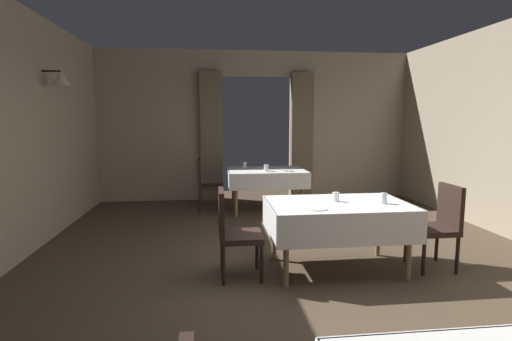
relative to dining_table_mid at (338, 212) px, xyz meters
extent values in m
plane|color=#4C3D2D|center=(-0.42, -0.23, -0.65)|extent=(10.08, 10.08, 0.00)
cylinder|color=black|center=(-3.44, 1.57, 1.63)|extent=(0.24, 0.02, 0.02)
cone|color=beige|center=(-3.32, 1.57, 1.53)|extent=(0.26, 0.26, 0.18)
cube|color=tan|center=(-2.37, 3.97, 0.85)|extent=(2.50, 0.12, 3.00)
cube|color=tan|center=(1.53, 3.97, 0.85)|extent=(2.50, 0.12, 3.00)
cube|color=tan|center=(-0.42, 3.97, 2.10)|extent=(1.40, 0.12, 0.50)
cube|color=#70604C|center=(-1.34, 3.83, 0.64)|extent=(0.44, 0.14, 2.57)
cube|color=#70604C|center=(0.50, 3.83, 0.64)|extent=(0.44, 0.14, 2.57)
cylinder|color=olive|center=(-0.64, -0.36, -0.29)|extent=(0.06, 0.06, 0.71)
cylinder|color=olive|center=(0.64, -0.36, -0.29)|extent=(0.06, 0.06, 0.71)
cylinder|color=olive|center=(-0.64, 0.36, -0.29)|extent=(0.06, 0.06, 0.71)
cylinder|color=olive|center=(0.64, 0.36, -0.29)|extent=(0.06, 0.06, 0.71)
cube|color=olive|center=(0.00, 0.00, 0.08)|extent=(1.43, 0.89, 0.03)
cube|color=white|center=(0.00, 0.00, 0.10)|extent=(1.49, 0.95, 0.01)
cube|color=white|center=(0.00, -0.47, -0.07)|extent=(1.49, 0.02, 0.33)
cube|color=white|center=(0.00, 0.47, -0.07)|extent=(1.49, 0.02, 0.33)
cube|color=white|center=(-0.75, 0.00, -0.07)|extent=(0.02, 0.95, 0.33)
cube|color=white|center=(0.75, 0.00, -0.07)|extent=(0.02, 0.95, 0.33)
cylinder|color=olive|center=(-0.95, 2.42, -0.29)|extent=(0.06, 0.06, 0.71)
cylinder|color=olive|center=(0.20, 2.42, -0.29)|extent=(0.06, 0.06, 0.71)
cylinder|color=olive|center=(-0.95, 3.20, -0.29)|extent=(0.06, 0.06, 0.71)
cylinder|color=olive|center=(0.20, 3.20, -0.29)|extent=(0.06, 0.06, 0.71)
cube|color=olive|center=(-0.38, 2.81, 0.08)|extent=(1.30, 0.95, 0.03)
cube|color=white|center=(-0.38, 2.81, 0.10)|extent=(1.36, 1.01, 0.01)
cube|color=white|center=(-0.38, 2.31, -0.04)|extent=(1.36, 0.02, 0.28)
cube|color=white|center=(-0.38, 3.31, -0.04)|extent=(1.36, 0.02, 0.28)
cube|color=white|center=(-1.06, 2.81, -0.04)|extent=(0.02, 1.01, 0.28)
cube|color=white|center=(0.31, 2.81, -0.04)|extent=(0.02, 1.01, 0.28)
cylinder|color=black|center=(-0.87, 0.11, -0.44)|extent=(0.04, 0.04, 0.42)
cylinder|color=black|center=(-0.87, -0.27, -0.44)|extent=(0.04, 0.04, 0.42)
cylinder|color=black|center=(-1.25, 0.11, -0.44)|extent=(0.04, 0.04, 0.42)
cylinder|color=black|center=(-1.25, -0.27, -0.44)|extent=(0.04, 0.04, 0.42)
cube|color=black|center=(-1.06, -0.08, -0.21)|extent=(0.44, 0.44, 0.06)
cube|color=black|center=(-1.26, -0.08, 0.04)|extent=(0.05, 0.42, 0.48)
cylinder|color=black|center=(0.87, -0.26, -0.44)|extent=(0.04, 0.04, 0.42)
cylinder|color=black|center=(0.87, 0.12, -0.44)|extent=(0.04, 0.04, 0.42)
cylinder|color=black|center=(1.25, -0.26, -0.44)|extent=(0.04, 0.04, 0.42)
cylinder|color=black|center=(1.25, 0.12, -0.44)|extent=(0.04, 0.04, 0.42)
cube|color=black|center=(1.06, -0.07, -0.21)|extent=(0.44, 0.44, 0.06)
cube|color=black|center=(1.26, -0.07, 0.04)|extent=(0.05, 0.42, 0.48)
cylinder|color=black|center=(-1.18, 3.09, -0.44)|extent=(0.04, 0.04, 0.42)
cylinder|color=black|center=(-1.18, 2.71, -0.44)|extent=(0.04, 0.04, 0.42)
cylinder|color=black|center=(-1.56, 3.09, -0.44)|extent=(0.04, 0.04, 0.42)
cylinder|color=black|center=(-1.56, 2.71, -0.44)|extent=(0.04, 0.04, 0.42)
cube|color=black|center=(-1.37, 2.90, -0.21)|extent=(0.44, 0.44, 0.06)
cube|color=black|center=(-1.57, 2.90, 0.04)|extent=(0.05, 0.42, 0.48)
cylinder|color=silver|center=(-0.01, 0.06, 0.15)|extent=(0.07, 0.07, 0.10)
cylinder|color=silver|center=(0.46, -0.11, 0.16)|extent=(0.07, 0.07, 0.12)
cylinder|color=white|center=(-0.32, -0.25, 0.11)|extent=(0.24, 0.24, 0.01)
cylinder|color=white|center=(-0.04, 2.54, 0.11)|extent=(0.22, 0.22, 0.01)
cylinder|color=white|center=(-0.45, 3.08, 0.11)|extent=(0.18, 0.18, 0.01)
cylinder|color=silver|center=(-0.74, 3.07, 0.16)|extent=(0.07, 0.07, 0.11)
cylinder|color=silver|center=(-0.41, 2.57, 0.16)|extent=(0.08, 0.08, 0.12)
camera|label=1|loc=(-1.35, -3.93, 0.99)|focal=27.04mm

